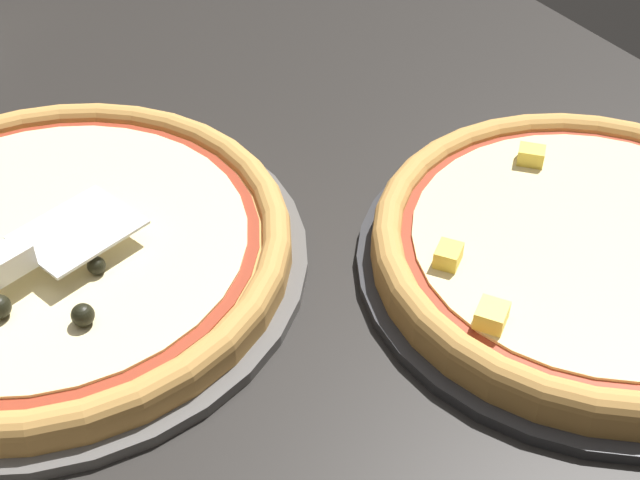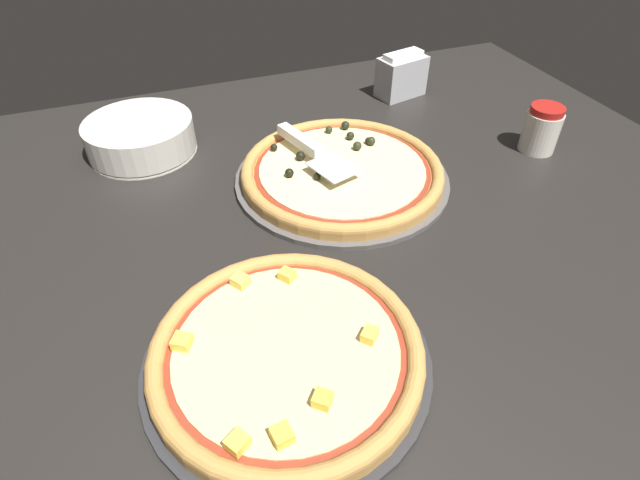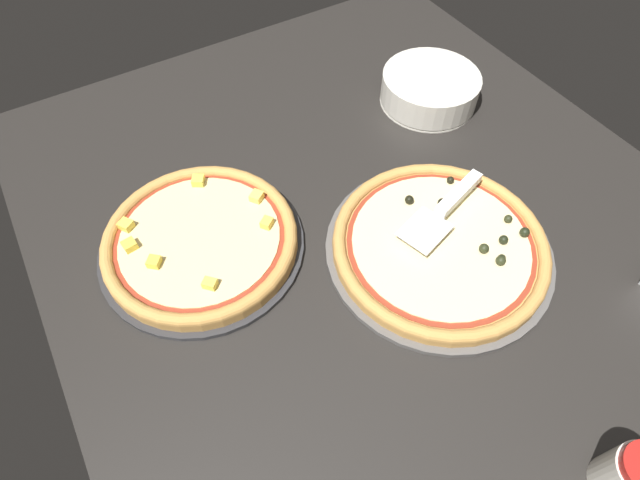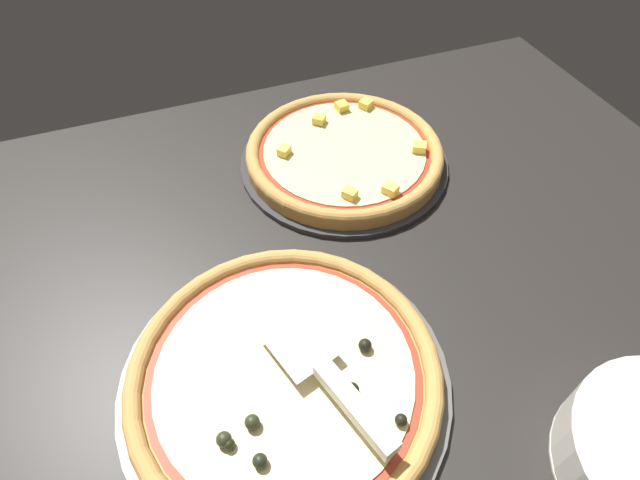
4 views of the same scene
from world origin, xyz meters
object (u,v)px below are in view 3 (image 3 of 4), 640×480
Objects in this scene: serving_spatula at (452,201)px; parmesan_shaker at (632,476)px; plate_stack at (430,89)px; pizza_back at (200,239)px; pizza_front at (440,244)px.

parmesan_shaker is (-48.00, 9.87, -0.77)cm from serving_spatula.
parmesan_shaker is (-77.69, 28.69, 1.27)cm from plate_stack.
parmesan_shaker is at bearing -153.62° from pizza_back.
pizza_front is 8.52cm from serving_spatula.
plate_stack is (29.69, -18.83, -2.04)cm from serving_spatula.
pizza_front is 1.10× the size of pizza_back.
serving_spatula reaches higher than pizza_front.
pizza_back is at bearing 67.12° from serving_spatula.
parmesan_shaker is (-65.97, -32.72, 2.20)cm from pizza_back.
pizza_front is at bearing 144.40° from plate_stack.
serving_spatula is 35.21cm from plate_stack.
pizza_front is 42.74cm from plate_stack.
parmesan_shaker reaches higher than plate_stack.
pizza_front is 43.19cm from parmesan_shaker.
serving_spatula is 49.01cm from parmesan_shaker.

